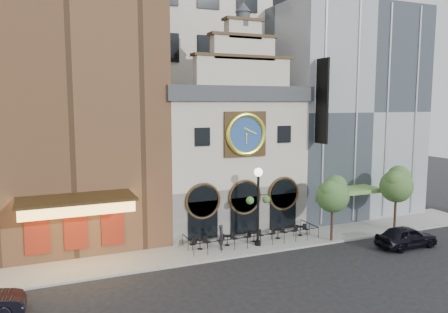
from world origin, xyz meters
TOP-DOWN VIEW (x-y plane):
  - ground at (0.00, 0.00)m, footprint 120.00×120.00m
  - sidewalk at (0.00, 2.50)m, footprint 44.00×5.00m
  - clock_building at (0.00, 7.82)m, footprint 12.60×8.78m
  - theater_building at (-13.00, 9.96)m, footprint 14.00×15.60m
  - retail_building at (12.99, 9.99)m, footprint 14.00×14.40m
  - office_tower at (0.00, 20.00)m, footprint 20.00×16.00m
  - cafe_railing at (0.00, 2.50)m, footprint 10.60×2.60m
  - bistro_0 at (-4.38, 2.49)m, footprint 1.58×0.68m
  - bistro_1 at (-2.15, 2.49)m, footprint 1.58×0.68m
  - bistro_2 at (0.14, 2.50)m, footprint 1.58×0.68m
  - bistro_3 at (2.29, 2.47)m, footprint 1.58×0.68m
  - bistro_4 at (4.39, 2.47)m, footprint 1.58×0.68m
  - car_right at (10.46, -2.89)m, footprint 4.96×2.00m
  - pedestrian at (-2.90, 1.88)m, footprint 0.60×0.77m
  - lamppost at (0.02, 1.62)m, footprint 1.91×0.77m
  - tree_left at (6.02, 0.43)m, footprint 2.69×2.59m
  - tree_right at (12.75, 0.65)m, footprint 2.87×2.76m

SIDE VIEW (x-z plane):
  - ground at x=0.00m, z-range 0.00..0.00m
  - sidewalk at x=0.00m, z-range 0.00..0.15m
  - cafe_railing at x=0.00m, z-range 0.15..1.05m
  - bistro_0 at x=-4.38m, z-range 0.16..1.06m
  - bistro_1 at x=-2.15m, z-range 0.16..1.06m
  - bistro_2 at x=0.14m, z-range 0.16..1.06m
  - bistro_3 at x=2.29m, z-range 0.16..1.06m
  - bistro_4 at x=4.39m, z-range 0.16..1.06m
  - car_right at x=10.46m, z-range 0.00..1.69m
  - pedestrian at x=-2.90m, z-range 0.15..2.03m
  - lamppost at x=0.02m, z-range 0.86..6.87m
  - tree_left at x=6.02m, z-range 1.36..6.54m
  - tree_right at x=12.75m, z-range 1.44..6.97m
  - clock_building at x=0.00m, z-range -2.64..16.01m
  - retail_building at x=12.99m, z-range 0.14..20.14m
  - theater_building at x=-13.00m, z-range 0.10..25.10m
  - office_tower at x=0.00m, z-range 0.00..40.00m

